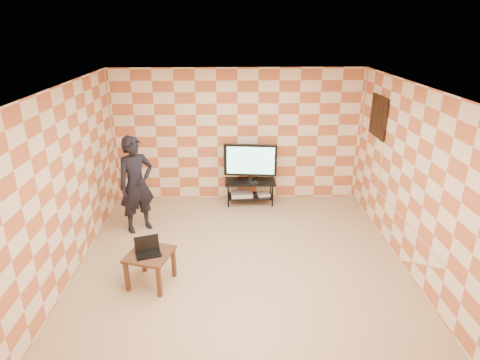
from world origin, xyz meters
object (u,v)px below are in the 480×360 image
object	(u,v)px
side_table	(150,258)
person	(136,185)
tv	(250,161)
tv_stand	(250,187)

from	to	relation	value
side_table	person	bearing A→B (deg)	106.79
tv	person	distance (m)	2.29
tv_stand	tv	size ratio (longest dim) A/B	0.96
tv_stand	tv	world-z (taller)	tv
person	tv_stand	bearing A→B (deg)	-7.53
tv	side_table	distance (m)	3.14
tv	side_table	world-z (taller)	tv
side_table	tv_stand	bearing A→B (deg)	60.05
tv_stand	person	xyz separation A→B (m)	(-2.04, -1.05, 0.50)
tv	side_table	size ratio (longest dim) A/B	1.46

